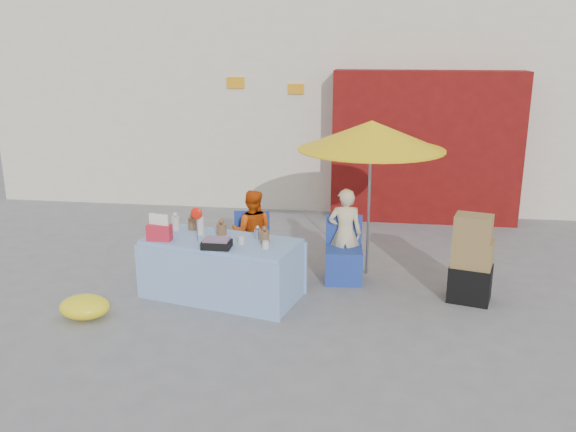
% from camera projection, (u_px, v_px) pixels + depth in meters
% --- Properties ---
extents(ground, '(80.00, 80.00, 0.00)m').
position_uv_depth(ground, '(255.00, 310.00, 7.20)').
color(ground, slate).
rests_on(ground, ground).
extents(backdrop, '(14.00, 8.00, 7.80)m').
position_uv_depth(backdrop, '(342.00, 40.00, 13.43)').
color(backdrop, silver).
rests_on(backdrop, ground).
extents(market_table, '(2.06, 1.31, 1.15)m').
position_uv_depth(market_table, '(221.00, 267.00, 7.51)').
color(market_table, '#8AA6DE').
rests_on(market_table, ground).
extents(chair_left, '(0.52, 0.51, 0.85)m').
position_uv_depth(chair_left, '(251.00, 258.00, 8.19)').
color(chair_left, '#213C9B').
rests_on(chair_left, ground).
extents(chair_right, '(0.52, 0.51, 0.85)m').
position_uv_depth(chair_right, '(344.00, 262.00, 8.02)').
color(chair_right, '#213C9B').
rests_on(chair_right, ground).
extents(vendor_orange, '(0.60, 0.48, 1.16)m').
position_uv_depth(vendor_orange, '(252.00, 232.00, 8.23)').
color(vendor_orange, '#D94C0B').
rests_on(vendor_orange, ground).
extents(vendor_beige, '(0.47, 0.33, 1.22)m').
position_uv_depth(vendor_beige, '(345.00, 234.00, 8.05)').
color(vendor_beige, beige).
rests_on(vendor_beige, ground).
extents(umbrella, '(1.90, 1.90, 2.09)m').
position_uv_depth(umbrella, '(371.00, 136.00, 7.81)').
color(umbrella, gray).
rests_on(umbrella, ground).
extents(box_stack, '(0.58, 0.51, 1.09)m').
position_uv_depth(box_stack, '(471.00, 262.00, 7.33)').
color(box_stack, black).
rests_on(box_stack, ground).
extents(tarp_bundle, '(0.61, 0.50, 0.26)m').
position_uv_depth(tarp_bundle, '(85.00, 307.00, 6.97)').
color(tarp_bundle, yellow).
rests_on(tarp_bundle, ground).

